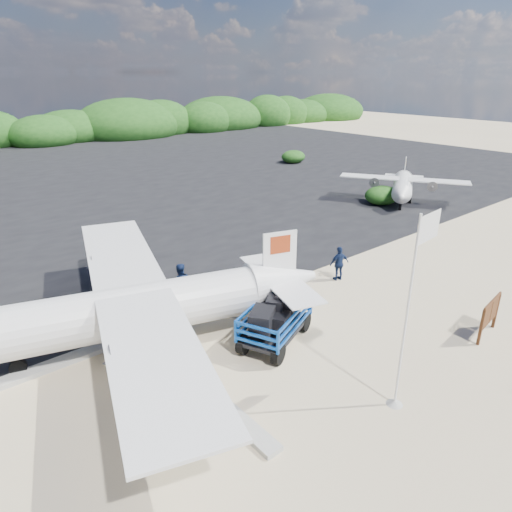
% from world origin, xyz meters
% --- Properties ---
extents(ground, '(160.00, 160.00, 0.00)m').
position_xyz_m(ground, '(0.00, 0.00, 0.00)').
color(ground, beige).
extents(asphalt_apron, '(90.00, 50.00, 0.04)m').
position_xyz_m(asphalt_apron, '(0.00, 30.00, 0.00)').
color(asphalt_apron, '#B2B2B2').
rests_on(asphalt_apron, ground).
extents(lagoon, '(9.00, 7.00, 0.40)m').
position_xyz_m(lagoon, '(-9.00, 1.50, 0.00)').
color(lagoon, '#B2B2B2').
rests_on(lagoon, ground).
extents(baggage_cart, '(3.57, 2.87, 1.56)m').
position_xyz_m(baggage_cart, '(-1.19, 1.73, 0.00)').
color(baggage_cart, '#0B44A5').
rests_on(baggage_cart, ground).
extents(flagpole, '(1.12, 0.55, 5.43)m').
position_xyz_m(flagpole, '(-0.78, -2.71, 0.00)').
color(flagpole, white).
rests_on(flagpole, ground).
extents(signboard, '(1.74, 0.39, 1.43)m').
position_xyz_m(signboard, '(4.65, -2.63, 0.00)').
color(signboard, '#583219').
rests_on(signboard, ground).
extents(crew_a, '(0.71, 0.49, 1.86)m').
position_xyz_m(crew_a, '(-0.45, 3.00, 0.93)').
color(crew_a, '#122044').
rests_on(crew_a, ground).
extents(crew_b, '(1.02, 0.92, 1.73)m').
position_xyz_m(crew_b, '(-2.28, 5.99, 0.87)').
color(crew_b, '#122044').
rests_on(crew_b, ground).
extents(crew_c, '(0.97, 0.63, 1.54)m').
position_xyz_m(crew_c, '(4.21, 3.64, 0.77)').
color(crew_c, '#122044').
rests_on(crew_c, ground).
extents(aircraft_large, '(18.05, 18.05, 4.33)m').
position_xyz_m(aircraft_large, '(11.47, 18.52, 0.00)').
color(aircraft_large, '#B2B2B2').
rests_on(aircraft_large, ground).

